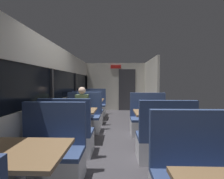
{
  "coord_description": "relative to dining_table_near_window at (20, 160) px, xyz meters",
  "views": [
    {
      "loc": [
        0.05,
        -3.58,
        1.41
      ],
      "look_at": [
        -0.16,
        3.46,
        1.05
      ],
      "focal_mm": 25.46,
      "sensor_mm": 36.0,
      "label": 1
    }
  ],
  "objects": [
    {
      "name": "coffee_cup_primary",
      "position": [
        1.8,
        2.13,
        0.15
      ],
      "size": [
        0.07,
        0.07,
        0.09
      ],
      "color": "#26598C",
      "rests_on": "dining_table_rear_aisle"
    },
    {
      "name": "bench_far_window_facing_entry",
      "position": [
        0.0,
        5.09,
        -0.31
      ],
      "size": [
        0.95,
        0.5,
        1.1
      ],
      "color": "silver",
      "rests_on": "ground_plane"
    },
    {
      "name": "bench_rear_aisle_facing_entry",
      "position": [
        1.79,
        2.69,
        -0.31
      ],
      "size": [
        0.95,
        0.5,
        1.1
      ],
      "color": "silver",
      "rests_on": "ground_plane"
    },
    {
      "name": "dining_table_near_window",
      "position": [
        0.0,
        0.0,
        0.0
      ],
      "size": [
        0.9,
        0.7,
        0.74
      ],
      "color": "#9E9EA3",
      "rests_on": "ground_plane"
    },
    {
      "name": "dining_table_far_window",
      "position": [
        0.0,
        4.39,
        0.0
      ],
      "size": [
        0.9,
        0.7,
        0.74
      ],
      "color": "#9E9EA3",
      "rests_on": "ground_plane"
    },
    {
      "name": "carriage_aisle_panel_right",
      "position": [
        2.34,
        5.09,
        0.51
      ],
      "size": [
        0.08,
        2.4,
        2.3
      ],
      "primitive_type": "cube",
      "color": "beige",
      "rests_on": "ground_plane"
    },
    {
      "name": "bench_mid_window_facing_end",
      "position": [
        0.0,
        1.5,
        -0.31
      ],
      "size": [
        0.95,
        0.5,
        1.1
      ],
      "color": "silver",
      "rests_on": "ground_plane"
    },
    {
      "name": "bench_far_window_facing_end",
      "position": [
        0.0,
        3.69,
        -0.31
      ],
      "size": [
        0.95,
        0.5,
        1.1
      ],
      "color": "silver",
      "rests_on": "ground_plane"
    },
    {
      "name": "bench_near_window_facing_entry",
      "position": [
        0.0,
        0.7,
        -0.31
      ],
      "size": [
        0.95,
        0.5,
        1.1
      ],
      "color": "silver",
      "rests_on": "ground_plane"
    },
    {
      "name": "ground_plane",
      "position": [
        0.89,
        2.09,
        -0.65
      ],
      "size": [
        3.3,
        9.2,
        0.02
      ],
      "primitive_type": "cube",
      "color": "#423F44"
    },
    {
      "name": "seated_passenger",
      "position": [
        0.0,
        2.82,
        -0.1
      ],
      "size": [
        0.47,
        0.55,
        1.26
      ],
      "color": "#26262D",
      "rests_on": "ground_plane"
    },
    {
      "name": "dining_table_mid_window",
      "position": [
        0.0,
        2.19,
        0.0
      ],
      "size": [
        0.9,
        0.7,
        0.74
      ],
      "color": "#9E9EA3",
      "rests_on": "ground_plane"
    },
    {
      "name": "bench_rear_aisle_facing_end",
      "position": [
        1.79,
        1.3,
        -0.31
      ],
      "size": [
        0.95,
        0.5,
        1.1
      ],
      "color": "silver",
      "rests_on": "ground_plane"
    },
    {
      "name": "bench_mid_window_facing_entry",
      "position": [
        0.0,
        2.89,
        -0.31
      ],
      "size": [
        0.95,
        0.5,
        1.1
      ],
      "color": "silver",
      "rests_on": "ground_plane"
    },
    {
      "name": "carriage_end_bulkhead",
      "position": [
        0.95,
        6.28,
        0.5
      ],
      "size": [
        2.9,
        0.11,
        2.3
      ],
      "color": "beige",
      "rests_on": "ground_plane"
    },
    {
      "name": "dining_table_rear_aisle",
      "position": [
        1.79,
        1.99,
        0.0
      ],
      "size": [
        0.9,
        0.7,
        0.74
      ],
      "color": "#9E9EA3",
      "rests_on": "ground_plane"
    },
    {
      "name": "carriage_window_panel_left",
      "position": [
        -0.56,
        2.09,
        0.47
      ],
      "size": [
        0.09,
        8.48,
        2.3
      ],
      "color": "beige",
      "rests_on": "ground_plane"
    }
  ]
}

